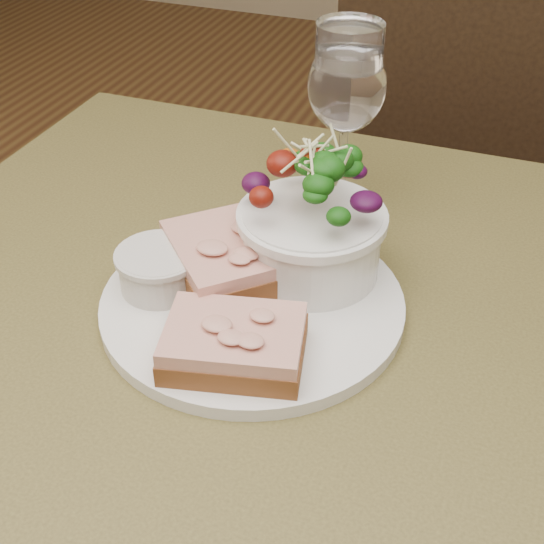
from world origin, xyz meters
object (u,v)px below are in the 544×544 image
at_px(salad_bowl, 312,214).
at_px(wine_glass, 347,91).
at_px(ramekin, 159,268).
at_px(sandwich_back, 223,257).
at_px(dinner_plate, 252,304).
at_px(cafe_table, 272,430).
at_px(chair_far, 458,298).
at_px(sandwich_front, 234,343).

bearing_deg(salad_bowl, wine_glass, 95.36).
bearing_deg(ramekin, salad_bowl, 30.85).
relative_size(salad_bowl, wine_glass, 0.73).
bearing_deg(sandwich_back, ramekin, -101.66).
bearing_deg(wine_glass, salad_bowl, -84.64).
xyz_separation_m(sandwich_back, wine_glass, (0.05, 0.18, 0.09)).
bearing_deg(dinner_plate, ramekin, -171.08).
height_order(sandwich_back, ramekin, sandwich_back).
relative_size(sandwich_back, wine_glass, 0.78).
relative_size(cafe_table, sandwich_back, 5.87).
relative_size(chair_far, dinner_plate, 3.46).
height_order(chair_far, sandwich_back, chair_far).
relative_size(sandwich_front, sandwich_back, 0.89).
relative_size(chair_far, sandwich_front, 7.43).
bearing_deg(chair_far, salad_bowl, 79.58).
height_order(cafe_table, chair_far, chair_far).
bearing_deg(sandwich_front, salad_bowl, 68.88).
bearing_deg(ramekin, dinner_plate, 8.92).
relative_size(cafe_table, dinner_plate, 3.08).
bearing_deg(chair_far, wine_glass, 75.47).
distance_m(cafe_table, chair_far, 0.81).
relative_size(cafe_table, chair_far, 0.89).
bearing_deg(sandwich_front, sandwich_back, 105.21).
bearing_deg(salad_bowl, ramekin, -149.15).
height_order(salad_bowl, wine_glass, wine_glass).
bearing_deg(sandwich_front, chair_far, 68.32).
distance_m(chair_far, wine_glass, 0.76).
height_order(chair_far, salad_bowl, chair_far).
distance_m(cafe_table, salad_bowl, 0.20).
bearing_deg(dinner_plate, sandwich_back, 153.57).
bearing_deg(dinner_plate, chair_far, 78.97).
xyz_separation_m(cafe_table, sandwich_back, (-0.07, 0.06, 0.14)).
bearing_deg(sandwich_back, chair_far, 122.13).
xyz_separation_m(chair_far, salad_bowl, (-0.10, -0.63, 0.53)).
distance_m(ramekin, wine_glass, 0.25).
distance_m(sandwich_front, ramekin, 0.11).
bearing_deg(salad_bowl, dinner_plate, -121.18).
height_order(sandwich_back, salad_bowl, salad_bowl).
height_order(dinner_plate, wine_glass, wine_glass).
bearing_deg(dinner_plate, salad_bowl, 58.82).
bearing_deg(chair_far, sandwich_back, 74.51).
bearing_deg(wine_glass, sandwich_back, -106.59).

